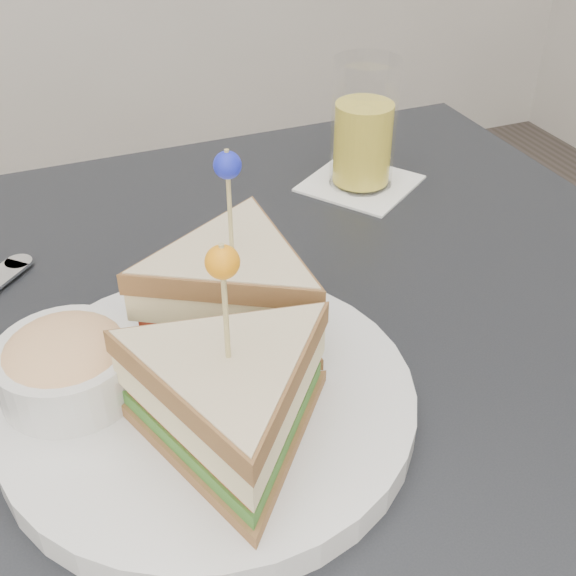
# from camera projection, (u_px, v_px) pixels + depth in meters

# --- Properties ---
(table) EXTENTS (0.80, 0.80, 0.75)m
(table) POSITION_uv_depth(u_px,v_px,m) (281.00, 419.00, 0.61)
(table) COLOR black
(table) RESTS_ON ground
(plate_meal) EXTENTS (0.36, 0.36, 0.17)m
(plate_meal) POSITION_uv_depth(u_px,v_px,m) (211.00, 355.00, 0.49)
(plate_meal) COLOR silver
(plate_meal) RESTS_ON table
(drink_set) EXTENTS (0.15, 0.15, 0.14)m
(drink_set) POSITION_uv_depth(u_px,v_px,m) (363.00, 132.00, 0.75)
(drink_set) COLOR white
(drink_set) RESTS_ON table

